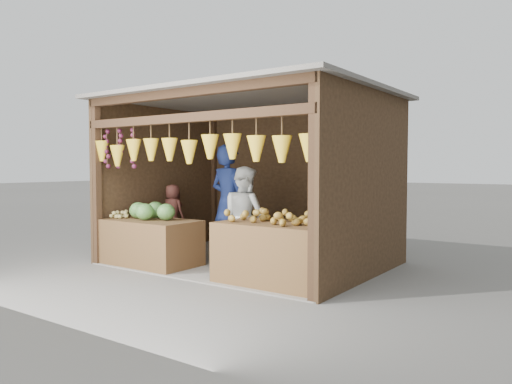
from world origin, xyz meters
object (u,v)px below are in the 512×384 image
at_px(counter_left, 151,243).
at_px(woman_standing, 245,217).
at_px(vendor_seated, 173,211).
at_px(man_standing, 228,203).
at_px(counter_right, 274,254).

bearing_deg(counter_left, woman_standing, 31.28).
xyz_separation_m(woman_standing, vendor_seated, (-1.76, 0.23, -0.03)).
distance_m(man_standing, vendor_seated, 1.28).
relative_size(counter_right, man_standing, 0.78).
bearing_deg(woman_standing, counter_right, 161.95).
xyz_separation_m(counter_left, woman_standing, (1.25, 0.76, 0.42)).
bearing_deg(counter_right, vendor_seated, 161.28).
bearing_deg(woman_standing, man_standing, -6.39).
height_order(man_standing, woman_standing, man_standing).
height_order(counter_left, vendor_seated, vendor_seated).
relative_size(counter_right, vendor_seated, 1.54).
bearing_deg(counter_right, woman_standing, 144.51).
distance_m(counter_right, vendor_seated, 2.93).
bearing_deg(vendor_seated, counter_left, 116.34).
height_order(counter_right, man_standing, man_standing).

